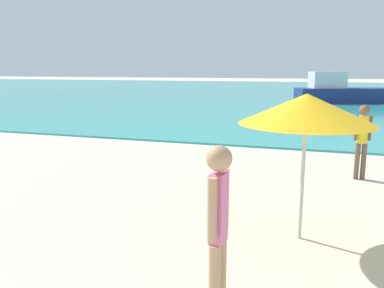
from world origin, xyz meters
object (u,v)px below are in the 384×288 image
person_standing (218,227)px  person_distant (362,138)px  boat_near (339,92)px  beach_umbrella (306,109)px

person_standing → person_distant: (1.69, 5.53, -0.06)m
person_standing → person_distant: size_ratio=1.06×
person_distant → boat_near: 19.24m
person_standing → person_distant: person_standing is taller
beach_umbrella → person_standing: bearing=-106.2°
beach_umbrella → person_distant: bearing=72.5°
person_distant → beach_umbrella: beach_umbrella is taller
person_standing → beach_umbrella: (0.62, 2.15, 0.83)m
person_distant → boat_near: bearing=72.6°
person_standing → boat_near: bearing=-179.1°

